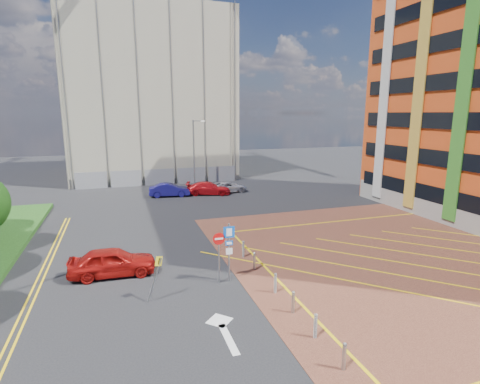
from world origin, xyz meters
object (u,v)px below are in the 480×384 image
lamp_back (194,150)px  sign_cluster (225,247)px  car_blue_back (170,190)px  car_red_left (113,262)px  car_silver_back (228,187)px  warning_sign (156,273)px  car_red_back (208,188)px

lamp_back → sign_cluster: (-3.78, -27.02, -2.41)m
sign_cluster → car_blue_back: (-0.02, 21.96, -1.24)m
car_red_left → car_silver_back: car_red_left is taller
lamp_back → warning_sign: (-7.44, -27.98, -2.93)m
car_red_back → sign_cluster: bearing=-174.4°
sign_cluster → car_blue_back: 21.99m
car_blue_back → car_silver_back: size_ratio=0.99×
warning_sign → car_blue_back: bearing=81.0°
lamp_back → car_red_back: (0.40, -5.40, -3.66)m
lamp_back → car_silver_back: (2.76, -4.92, -3.76)m
warning_sign → car_blue_back: (3.63, 22.92, -0.72)m
warning_sign → car_red_left: warning_sign is taller
car_red_back → warning_sign: bearing=177.4°
car_red_back → car_silver_back: size_ratio=1.10×
car_red_left → car_blue_back: 20.04m
sign_cluster → warning_sign: 3.82m
sign_cluster → car_silver_back: sign_cluster is taller
sign_cluster → car_red_left: 6.41m
car_red_left → lamp_back: bearing=-19.0°
lamp_back → car_silver_back: 6.78m
warning_sign → lamp_back: bearing=75.1°
lamp_back → car_red_back: bearing=-85.8°
warning_sign → car_blue_back: size_ratio=0.52×
lamp_back → car_silver_back: bearing=-60.7°
lamp_back → car_red_left: lamp_back is taller
lamp_back → warning_sign: bearing=-104.9°
sign_cluster → warning_sign: bearing=-165.2°
warning_sign → car_red_left: 4.27m
lamp_back → car_red_back: 6.53m
lamp_back → warning_sign: size_ratio=3.57×
lamp_back → car_red_back: lamp_back is taller
car_red_back → car_silver_back: 2.42m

